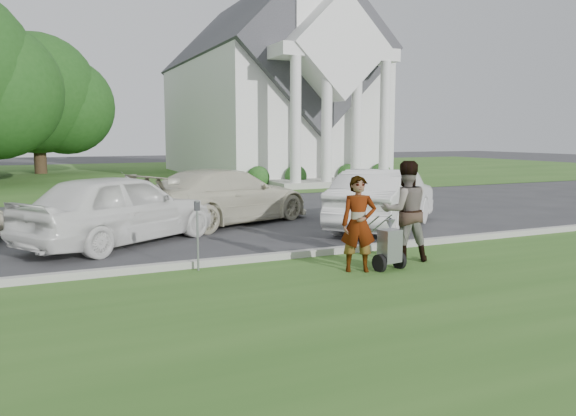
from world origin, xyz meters
TOP-DOWN VIEW (x-y plane):
  - ground at (0.00, 0.00)m, footprint 120.00×120.00m
  - grass_strip at (0.00, -3.00)m, footprint 80.00×7.00m
  - church_lawn at (0.00, 27.00)m, footprint 80.00×30.00m
  - curb at (0.00, 0.55)m, footprint 80.00×0.18m
  - church at (9.00, 23.11)m, footprint 9.19×19.00m
  - tree_back at (-4.01, 29.99)m, footprint 9.61×7.60m
  - striping_cart at (1.59, -1.08)m, footprint 0.60×1.15m
  - person_left at (1.01, -0.94)m, footprint 0.75×0.63m
  - person_right at (2.31, -0.54)m, footprint 1.12×0.98m
  - parking_meter_near at (-1.64, 0.29)m, footprint 0.09×0.08m
  - car_b at (-2.55, 3.55)m, footprint 5.13×4.29m
  - car_c at (0.58, 5.45)m, footprint 5.74×4.16m
  - car_d at (4.12, 2.90)m, footprint 4.76×4.41m

SIDE VIEW (x-z plane):
  - ground at x=0.00m, z-range 0.00..0.00m
  - grass_strip at x=0.00m, z-range 0.00..0.01m
  - church_lawn at x=0.00m, z-range 0.00..0.01m
  - curb at x=0.00m, z-range 0.00..0.15m
  - striping_cart at x=1.59m, z-range -0.07..0.95m
  - car_c at x=0.58m, z-range 0.00..1.54m
  - car_d at x=4.12m, z-range 0.00..1.59m
  - parking_meter_near at x=-1.64m, z-range 0.17..1.48m
  - car_b at x=-2.55m, z-range 0.00..1.65m
  - person_left at x=1.01m, z-range 0.00..1.74m
  - person_right at x=2.31m, z-range 0.00..1.97m
  - tree_back at x=-4.01m, z-range 0.28..9.17m
  - church at x=9.00m, z-range -6.11..17.99m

